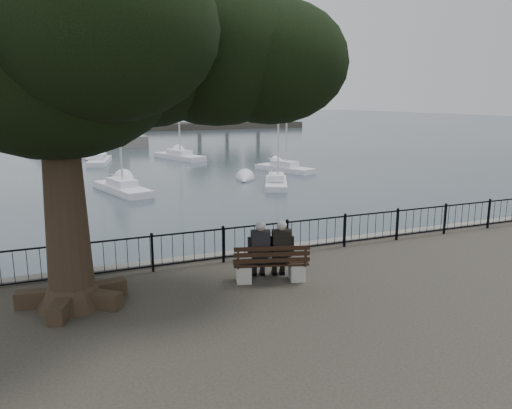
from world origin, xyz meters
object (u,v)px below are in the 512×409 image
tree (94,39)px  lion_monument (116,127)px  bench (271,268)px  person_left (260,253)px  person_right (281,252)px

tree → lion_monument: 49.37m
bench → person_left: (-0.22, 0.18, 0.38)m
person_right → tree: bearing=173.2°
bench → person_left: size_ratio=1.25×
person_left → tree: (-3.68, 0.35, 5.07)m
bench → tree: bearing=172.3°
bench → lion_monument: size_ratio=0.22×
tree → person_right: bearing=-6.8°
bench → tree: 6.72m
person_left → tree: size_ratio=0.15×
person_right → lion_monument: bearing=87.6°
person_left → tree: bearing=174.6°
person_left → lion_monument: bearing=87.0°
person_right → tree: 6.59m
person_left → tree: tree is taller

